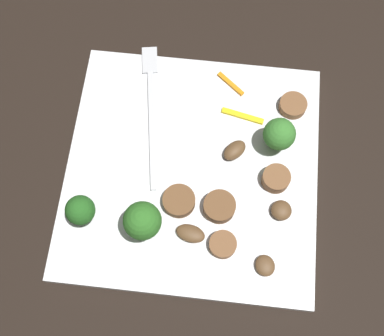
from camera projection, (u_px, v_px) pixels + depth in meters
The scene contains 17 objects.
ground_plane at pixel (192, 173), 0.55m from camera, with size 1.40×1.40×0.00m, color black.
plate at pixel (192, 170), 0.54m from camera, with size 0.27×0.27×0.02m, color white.
fork at pixel (151, 104), 0.56m from camera, with size 0.18×0.04×0.00m.
broccoli_floret_0 at pixel (80, 210), 0.49m from camera, with size 0.03×0.03×0.04m.
broccoli_floret_1 at pixel (142, 221), 0.48m from camera, with size 0.04×0.04×0.06m.
broccoli_floret_2 at pixel (279, 134), 0.52m from camera, with size 0.03×0.03×0.05m.
sausage_slice_0 at pixel (276, 179), 0.52m from camera, with size 0.03×0.03×0.02m, color brown.
sausage_slice_1 at pixel (223, 245), 0.50m from camera, with size 0.03×0.03×0.01m, color brown.
sausage_slice_2 at pixel (179, 201), 0.51m from camera, with size 0.03×0.03×0.01m, color brown.
sausage_slice_3 at pixel (219, 207), 0.51m from camera, with size 0.03×0.03×0.02m, color brown.
sausage_slice_4 at pixel (293, 105), 0.55m from camera, with size 0.03×0.03×0.01m, color brown.
mushroom_0 at pixel (265, 266), 0.49m from camera, with size 0.02×0.02×0.01m, color brown.
mushroom_1 at pixel (281, 210), 0.51m from camera, with size 0.02×0.02×0.01m, color brown.
mushroom_2 at pixel (235, 150), 0.53m from camera, with size 0.03×0.02×0.01m, color brown.
mushroom_3 at pixel (191, 233), 0.50m from camera, with size 0.03×0.02×0.01m, color brown.
pepper_strip_0 at pixel (231, 84), 0.57m from camera, with size 0.04×0.00×0.00m, color orange.
pepper_strip_2 at pixel (243, 116), 0.55m from camera, with size 0.05×0.01×0.00m, color yellow.
Camera 1 is at (-0.18, -0.02, 0.52)m, focal length 45.60 mm.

